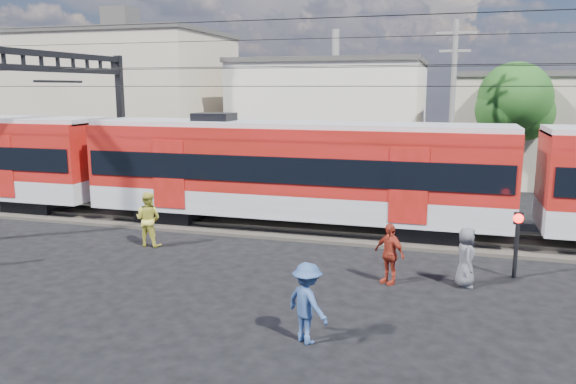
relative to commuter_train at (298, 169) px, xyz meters
name	(u,v)px	position (x,y,z in m)	size (l,w,h in m)	color
ground	(199,303)	(-0.46, -8.00, -2.40)	(120.00, 120.00, 0.00)	black
track_bed	(286,227)	(-0.46, 0.00, -2.34)	(70.00, 3.40, 0.12)	#2D2823
rail_near	(281,229)	(-0.46, -0.75, -2.22)	(70.00, 0.12, 0.12)	#59544C
rail_far	(291,220)	(-0.46, 0.75, -2.22)	(70.00, 0.12, 0.12)	#59544C
commuter_train	(298,169)	(0.00, 0.00, 0.00)	(50.30, 3.08, 4.17)	black
catenary	(88,95)	(-9.11, 0.00, 2.73)	(70.00, 9.30, 7.52)	black
building_west	(125,98)	(-17.46, 16.00, 2.25)	(14.28, 10.20, 9.30)	tan
building_midwest	(335,113)	(-2.46, 19.00, 1.25)	(12.24, 12.24, 7.30)	beige
utility_pole_mid	(452,107)	(5.54, 7.00, 2.13)	(1.80, 0.24, 8.50)	slate
tree_near	(518,103)	(8.72, 10.09, 2.26)	(3.82, 3.64, 6.72)	#382619
pedestrian_b	(148,219)	(-4.41, -3.60, -1.45)	(0.93, 0.72, 1.91)	gold
pedestrian_c	(307,303)	(2.76, -9.36, -1.51)	(1.16, 0.66, 1.79)	navy
pedestrian_d	(389,254)	(4.06, -5.11, -1.53)	(1.02, 0.42, 1.74)	maroon
pedestrian_e	(466,257)	(6.12, -4.77, -1.56)	(0.82, 0.53, 1.68)	#4A4A4F
crossing_signal	(517,233)	(7.53, -3.64, -1.04)	(0.29, 0.29, 1.96)	black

